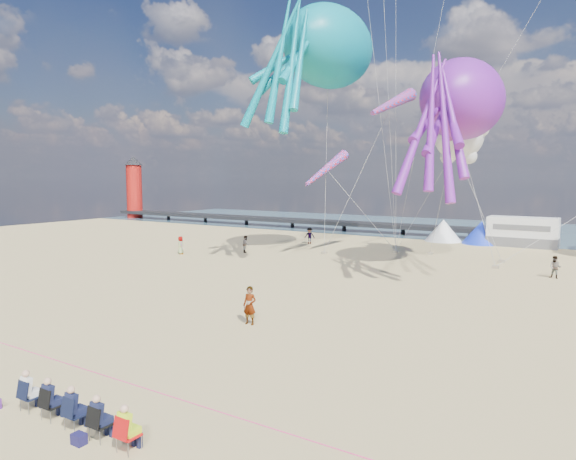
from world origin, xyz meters
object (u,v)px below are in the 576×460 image
object	(u,v)px
windsock_mid	(446,125)
beachgoer_1	(246,244)
lighthouse	(134,192)
tent_blue	(481,232)
sandbag_a	(324,253)
sandbag_b	(430,254)
kite_octopus_purple	(462,100)
kite_panda	(459,135)
sandbag_e	(396,252)
spectator_row	(76,407)
beachgoer_2	(310,236)
windsock_left	(392,103)
beachgoer_7	(555,267)
motorhome_0	(523,232)
windsock_right	(326,169)
cooler_navy	(79,439)
tent_white	(443,230)
standing_person	(250,305)
beachgoer_0	(181,245)
sandbag_c	(495,267)
sandbag_d	(502,261)

from	to	relation	value
windsock_mid	beachgoer_1	bearing A→B (deg)	158.20
lighthouse	tent_blue	world-z (taller)	lighthouse
sandbag_a	sandbag_b	size ratio (longest dim) A/B	1.00
kite_octopus_purple	kite_panda	bearing A→B (deg)	90.94
sandbag_e	kite_panda	xyz separation A→B (m)	(6.02, -2.43, 10.31)
tent_blue	kite_octopus_purple	bearing A→B (deg)	-83.29
sandbag_a	spectator_row	bearing A→B (deg)	-73.55
tent_blue	kite_panda	bearing A→B (deg)	-86.93
lighthouse	beachgoer_2	distance (m)	44.94
tent_blue	sandbag_e	world-z (taller)	tent_blue
tent_blue	sandbag_a	bearing A→B (deg)	-124.72
spectator_row	kite_octopus_purple	world-z (taller)	kite_octopus_purple
kite_panda	windsock_left	distance (m)	5.97
beachgoer_7	windsock_mid	distance (m)	12.64
kite_octopus_purple	kite_panda	size ratio (longest dim) A/B	1.81
motorhome_0	windsock_right	size ratio (longest dim) A/B	1.19
spectator_row	beachgoer_2	world-z (taller)	beachgoer_2
tent_blue	kite_octopus_purple	size ratio (longest dim) A/B	0.33
lighthouse	windsock_right	size ratio (longest dim) A/B	1.62
sandbag_a	cooler_navy	bearing A→B (deg)	-72.52
sandbag_b	beachgoer_2	bearing A→B (deg)	176.30
motorhome_0	beachgoer_7	xyz separation A→B (m)	(4.40, -16.61, -0.71)
spectator_row	beachgoer_7	xyz separation A→B (m)	(9.37, 31.35, 0.14)
motorhome_0	kite_panda	bearing A→B (deg)	-103.67
beachgoer_2	windsock_left	world-z (taller)	windsock_left
beachgoer_1	beachgoer_2	xyz separation A→B (m)	(1.93, 8.63, 0.06)
tent_white	cooler_navy	bearing A→B (deg)	-85.48
sandbag_a	windsock_mid	size ratio (longest dim) A/B	0.09
sandbag_a	windsock_mid	distance (m)	15.90
tent_blue	sandbag_b	size ratio (longest dim) A/B	8.00
standing_person	beachgoer_0	bearing A→B (deg)	134.39
sandbag_c	sandbag_e	distance (m)	10.13
tent_blue	windsock_left	world-z (taller)	windsock_left
sandbag_b	windsock_right	xyz separation A→B (m)	(-7.19, -6.65, 7.64)
kite_octopus_purple	windsock_right	bearing A→B (deg)	157.27
lighthouse	sandbag_b	bearing A→B (deg)	-14.63
beachgoer_2	beachgoer_7	size ratio (longest dim) A/B	1.08
kite_octopus_purple	windsock_right	xyz separation A→B (m)	(-11.66, 1.67, -4.71)
windsock_left	beachgoer_0	bearing A→B (deg)	-148.82
windsock_mid	lighthouse	bearing A→B (deg)	136.19
beachgoer_1	sandbag_c	bearing A→B (deg)	-113.86
beachgoer_0	tent_blue	bearing A→B (deg)	-102.37
beachgoer_7	spectator_row	bearing A→B (deg)	-91.72
motorhome_0	tent_white	size ratio (longest dim) A/B	1.65
sandbag_c	windsock_left	distance (m)	15.34
sandbag_b	kite_panda	world-z (taller)	kite_panda
beachgoer_1	spectator_row	bearing A→B (deg)	175.41
sandbag_b	kite_panda	size ratio (longest dim) A/B	0.07
beachgoer_0	sandbag_d	distance (m)	27.95
lighthouse	kite_panda	bearing A→B (deg)	-16.57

